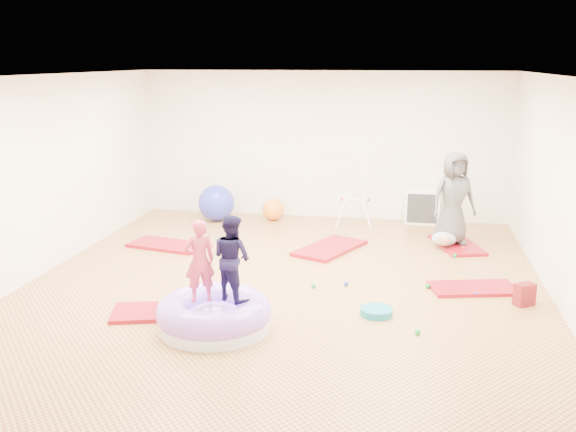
# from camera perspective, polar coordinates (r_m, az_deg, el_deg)

# --- Properties ---
(room) EXTENTS (7.01, 8.01, 2.81)m
(room) POSITION_cam_1_polar(r_m,az_deg,el_deg) (8.44, -0.37, 2.82)
(room) COLOR tan
(room) RESTS_ON ground
(gym_mat_front_left) EXTENTS (1.30, 0.89, 0.05)m
(gym_mat_front_left) POSITION_cam_1_polar(r_m,az_deg,el_deg) (8.01, -11.15, -8.34)
(gym_mat_front_left) COLOR #9D0121
(gym_mat_front_left) RESTS_ON ground
(gym_mat_mid_left) EXTENTS (1.33, 0.86, 0.05)m
(gym_mat_mid_left) POSITION_cam_1_polar(r_m,az_deg,el_deg) (10.76, -10.73, -2.54)
(gym_mat_mid_left) COLOR #9D0121
(gym_mat_mid_left) RESTS_ON ground
(gym_mat_center_back) EXTENTS (1.17, 1.50, 0.06)m
(gym_mat_center_back) POSITION_cam_1_polar(r_m,az_deg,el_deg) (10.42, 3.73, -2.86)
(gym_mat_center_back) COLOR #9D0121
(gym_mat_center_back) RESTS_ON ground
(gym_mat_right) EXTENTS (1.24, 0.82, 0.05)m
(gym_mat_right) POSITION_cam_1_polar(r_m,az_deg,el_deg) (8.98, 16.17, -6.19)
(gym_mat_right) COLOR #9D0121
(gym_mat_right) RESTS_ON ground
(gym_mat_rear_right) EXTENTS (0.91, 1.31, 0.05)m
(gym_mat_rear_right) POSITION_cam_1_polar(r_m,az_deg,el_deg) (10.93, 14.77, -2.51)
(gym_mat_rear_right) COLOR #9D0121
(gym_mat_rear_right) RESTS_ON ground
(inflatable_cushion) EXTENTS (1.32, 1.32, 0.42)m
(inflatable_cushion) POSITION_cam_1_polar(r_m,az_deg,el_deg) (7.45, -6.59, -8.74)
(inflatable_cushion) COLOR silver
(inflatable_cushion) RESTS_ON ground
(child_pink) EXTENTS (0.42, 0.37, 0.96)m
(child_pink) POSITION_cam_1_polar(r_m,az_deg,el_deg) (7.24, -7.89, -3.60)
(child_pink) COLOR #CA3954
(child_pink) RESTS_ON inflatable_cushion
(child_navy) EXTENTS (0.61, 0.57, 1.00)m
(child_navy) POSITION_cam_1_polar(r_m,az_deg,el_deg) (7.25, -5.04, -3.33)
(child_navy) COLOR black
(child_navy) RESTS_ON inflatable_cushion
(adult_caregiver) EXTENTS (0.87, 0.73, 1.52)m
(adult_caregiver) POSITION_cam_1_polar(r_m,az_deg,el_deg) (10.76, 14.50, 1.55)
(adult_caregiver) COLOR #4A4A4A
(adult_caregiver) RESTS_ON gym_mat_rear_right
(infant) EXTENTS (0.40, 0.41, 0.23)m
(infant) POSITION_cam_1_polar(r_m,az_deg,el_deg) (10.70, 13.71, -2.00)
(infant) COLOR #A7BEC8
(infant) RESTS_ON gym_mat_rear_right
(ball_pit_balls) EXTENTS (4.13, 3.69, 0.07)m
(ball_pit_balls) POSITION_cam_1_polar(r_m,az_deg,el_deg) (9.00, 8.09, -5.65)
(ball_pit_balls) COLOR #2C34BE
(ball_pit_balls) RESTS_ON ground
(exercise_ball_blue) EXTENTS (0.69, 0.69, 0.69)m
(exercise_ball_blue) POSITION_cam_1_polar(r_m,az_deg,el_deg) (12.26, -6.39, 1.16)
(exercise_ball_blue) COLOR #2C34BE
(exercise_ball_blue) RESTS_ON ground
(exercise_ball_orange) EXTENTS (0.42, 0.42, 0.42)m
(exercise_ball_orange) POSITION_cam_1_polar(r_m,az_deg,el_deg) (12.26, -1.32, 0.60)
(exercise_ball_orange) COLOR orange
(exercise_ball_orange) RESTS_ON ground
(infant_play_gym) EXTENTS (0.66, 0.63, 0.51)m
(infant_play_gym) POSITION_cam_1_polar(r_m,az_deg,el_deg) (11.88, 5.96, 0.73)
(infant_play_gym) COLOR white
(infant_play_gym) RESTS_ON ground
(cube_shelf) EXTENTS (0.64, 0.31, 0.64)m
(cube_shelf) POSITION_cam_1_polar(r_m,az_deg,el_deg) (12.24, 11.83, 0.80)
(cube_shelf) COLOR white
(cube_shelf) RESTS_ON ground
(balance_disc) EXTENTS (0.40, 0.40, 0.09)m
(balance_disc) POSITION_cam_1_polar(r_m,az_deg,el_deg) (7.89, 7.87, -8.42)
(balance_disc) COLOR #117488
(balance_disc) RESTS_ON ground
(backpack) EXTENTS (0.29, 0.26, 0.28)m
(backpack) POSITION_cam_1_polar(r_m,az_deg,el_deg) (8.61, 20.28, -6.55)
(backpack) COLOR red
(backpack) RESTS_ON ground
(yellow_toy) EXTENTS (0.21, 0.21, 0.03)m
(yellow_toy) POSITION_cam_1_polar(r_m,az_deg,el_deg) (8.49, -7.40, -6.96)
(yellow_toy) COLOR #DFA002
(yellow_toy) RESTS_ON ground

